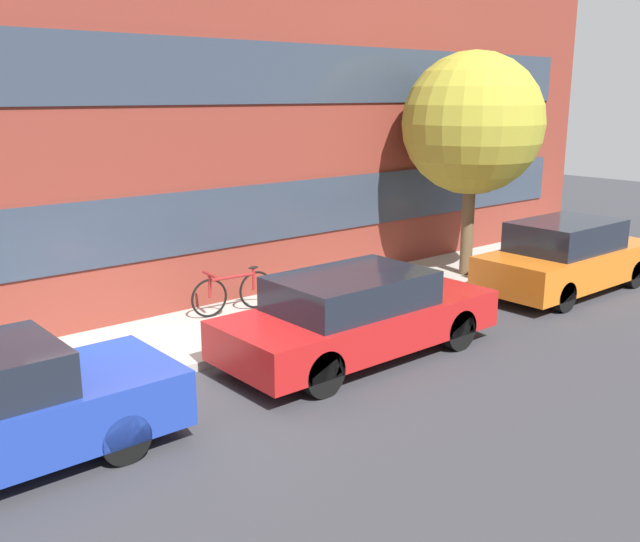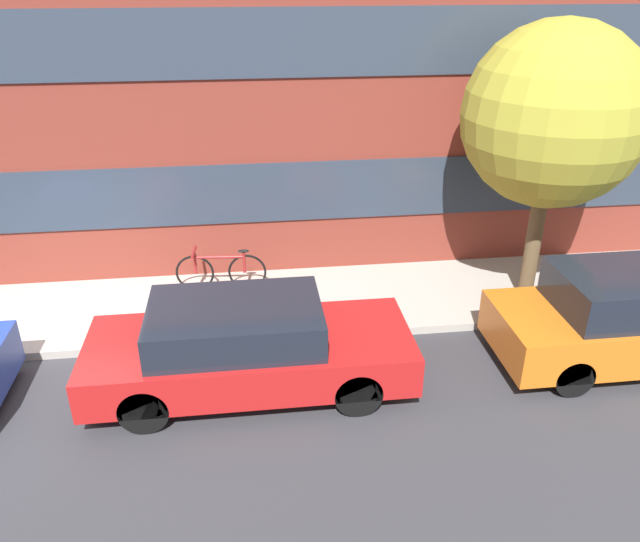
{
  "view_description": "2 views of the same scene",
  "coord_description": "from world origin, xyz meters",
  "px_view_note": "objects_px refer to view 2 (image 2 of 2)",
  "views": [
    {
      "loc": [
        -4.07,
        -8.48,
        3.89
      ],
      "look_at": [
        3.12,
        0.06,
        1.1
      ],
      "focal_mm": 40.0,
      "sensor_mm": 36.0,
      "label": 1
    },
    {
      "loc": [
        3.03,
        -8.37,
        5.44
      ],
      "look_at": [
        4.14,
        0.53,
        0.99
      ],
      "focal_mm": 35.0,
      "sensor_mm": 36.0,
      "label": 2
    }
  ],
  "objects_px": {
    "parked_car_red": "(247,347)",
    "parked_car_orange": "(635,318)",
    "bicycle": "(221,270)",
    "street_tree": "(554,116)"
  },
  "relations": [
    {
      "from": "parked_car_orange",
      "to": "bicycle",
      "type": "bearing_deg",
      "value": 155.82
    },
    {
      "from": "parked_car_red",
      "to": "bicycle",
      "type": "height_order",
      "value": "parked_car_red"
    },
    {
      "from": "parked_car_orange",
      "to": "street_tree",
      "type": "xyz_separation_m",
      "value": [
        -0.8,
        1.9,
        2.58
      ]
    },
    {
      "from": "street_tree",
      "to": "parked_car_red",
      "type": "bearing_deg",
      "value": -158.96
    },
    {
      "from": "parked_car_red",
      "to": "parked_car_orange",
      "type": "height_order",
      "value": "parked_car_orange"
    },
    {
      "from": "parked_car_red",
      "to": "street_tree",
      "type": "xyz_separation_m",
      "value": [
        4.94,
        1.9,
        2.62
      ]
    },
    {
      "from": "parked_car_orange",
      "to": "street_tree",
      "type": "distance_m",
      "value": 3.3
    },
    {
      "from": "parked_car_red",
      "to": "bicycle",
      "type": "distance_m",
      "value": 2.8
    },
    {
      "from": "bicycle",
      "to": "parked_car_orange",
      "type": "bearing_deg",
      "value": 160.57
    },
    {
      "from": "parked_car_red",
      "to": "bicycle",
      "type": "xyz_separation_m",
      "value": [
        -0.41,
        2.76,
        -0.15
      ]
    }
  ]
}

